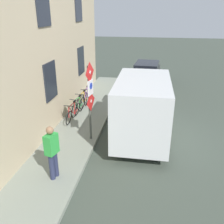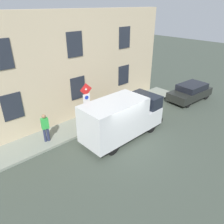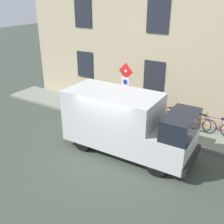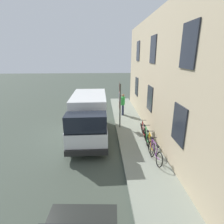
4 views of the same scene
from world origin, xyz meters
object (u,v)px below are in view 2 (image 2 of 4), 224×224
object	(u,v)px
bicycle_orange	(112,103)
sign_post_stacked	(87,102)
bicycle_red	(95,110)
bicycle_green	(104,107)
parked_hatchback	(190,92)
bicycle_purple	(119,101)
delivery_van	(122,117)
pedestrian	(45,127)

from	to	relation	value
bicycle_orange	sign_post_stacked	bearing A→B (deg)	25.07
bicycle_red	bicycle_orange	bearing A→B (deg)	-176.86
bicycle_orange	bicycle_green	distance (m)	0.81
bicycle_orange	bicycle_green	world-z (taller)	same
bicycle_red	parked_hatchback	bearing A→B (deg)	161.59
sign_post_stacked	bicycle_green	bearing A→B (deg)	-61.94
bicycle_purple	bicycle_red	world-z (taller)	same
sign_post_stacked	bicycle_green	world-z (taller)	sign_post_stacked
parked_hatchback	bicycle_purple	distance (m)	6.08
bicycle_green	bicycle_red	xyz separation A→B (m)	(-0.00, 0.81, 0.00)
parked_hatchback	sign_post_stacked	bearing A→B (deg)	-6.96
sign_post_stacked	bicycle_green	distance (m)	3.11
bicycle_purple	parked_hatchback	bearing A→B (deg)	145.84
bicycle_green	bicycle_red	bearing A→B (deg)	5.09
sign_post_stacked	delivery_van	size ratio (longest dim) A/B	0.55
sign_post_stacked	delivery_van	bearing A→B (deg)	-150.35
sign_post_stacked	bicycle_red	distance (m)	2.54
sign_post_stacked	bicycle_purple	size ratio (longest dim) A/B	1.72
bicycle_red	delivery_van	bearing A→B (deg)	84.13
delivery_van	bicycle_purple	world-z (taller)	delivery_van
sign_post_stacked	bicycle_orange	xyz separation A→B (m)	(1.28, -3.20, -1.52)
delivery_van	bicycle_green	xyz separation A→B (m)	(3.18, -1.31, -0.82)
delivery_van	bicycle_purple	distance (m)	4.40
delivery_van	parked_hatchback	bearing A→B (deg)	0.43
delivery_van	bicycle_green	world-z (taller)	delivery_van
bicycle_red	bicycle_purple	bearing A→B (deg)	-176.88
parked_hatchback	bicycle_red	distance (m)	8.26
bicycle_orange	pedestrian	world-z (taller)	pedestrian
bicycle_orange	bicycle_red	world-z (taller)	same
sign_post_stacked	bicycle_orange	bearing A→B (deg)	-68.27
bicycle_purple	sign_post_stacked	bearing A→B (deg)	13.44
sign_post_stacked	parked_hatchback	xyz separation A→B (m)	(-1.76, -9.27, -1.30)
bicycle_purple	bicycle_orange	world-z (taller)	same
sign_post_stacked	bicycle_orange	world-z (taller)	sign_post_stacked
bicycle_orange	bicycle_red	xyz separation A→B (m)	(-0.00, 1.61, 0.00)
sign_post_stacked	bicycle_purple	distance (m)	4.47
parked_hatchback	bicycle_purple	xyz separation A→B (m)	(3.03, 5.26, -0.22)
parked_hatchback	pedestrian	bearing A→B (deg)	-7.20
delivery_van	bicycle_purple	bearing A→B (deg)	46.78
delivery_van	parked_hatchback	xyz separation A→B (m)	(0.15, -8.19, -0.60)
bicycle_purple	bicycle_red	bearing A→B (deg)	-4.23
sign_post_stacked	parked_hatchback	distance (m)	9.52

